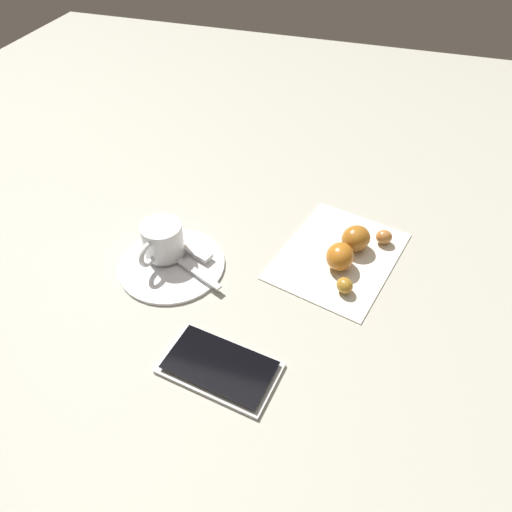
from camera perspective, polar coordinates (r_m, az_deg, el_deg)
The scene contains 8 objects.
ground_plane at distance 0.66m, azimuth 0.76°, elevation -1.78°, with size 1.80×1.80×0.00m, color #A6A395.
saucer at distance 0.67m, azimuth -10.19°, elevation -0.90°, with size 0.15×0.15×0.01m, color silver.
espresso_cup at distance 0.66m, azimuth -11.31°, elevation 1.95°, with size 0.06×0.08×0.05m.
teaspoon at distance 0.67m, azimuth -9.65°, elevation -0.22°, with size 0.12×0.06×0.01m.
sugar_packet at distance 0.68m, azimuth -7.89°, elevation 1.04°, with size 0.07×0.02×0.01m, color white.
napkin at distance 0.68m, azimuth 9.96°, elevation 0.07°, with size 0.15×0.20×0.00m, color silver.
croissant at distance 0.67m, azimuth 11.40°, elevation 0.84°, with size 0.09×0.14×0.04m.
cell_phone at distance 0.55m, azimuth -4.75°, elevation -13.17°, with size 0.14×0.09×0.01m.
Camera 1 is at (-0.13, 0.44, 0.47)m, focal length 32.99 mm.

